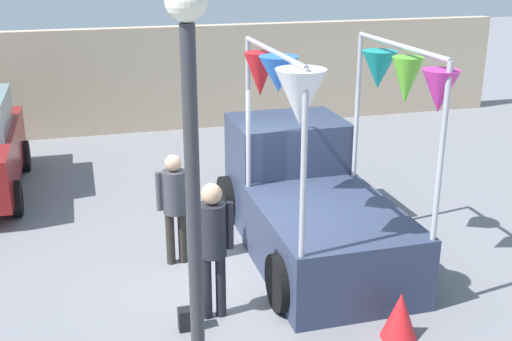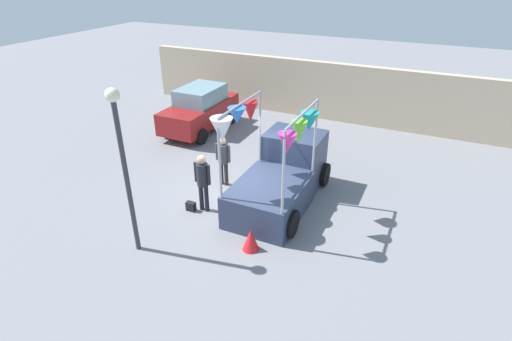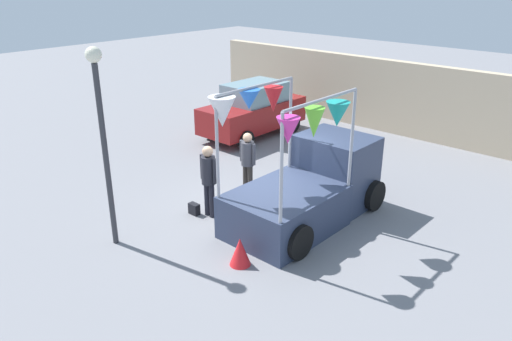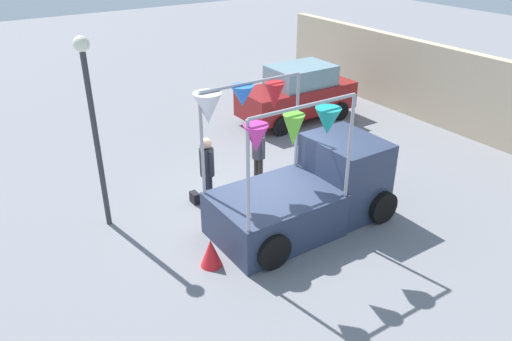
% 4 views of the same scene
% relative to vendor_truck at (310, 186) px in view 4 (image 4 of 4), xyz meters
% --- Properties ---
extents(ground_plane, '(60.00, 60.00, 0.00)m').
position_rel_vendor_truck_xyz_m(ground_plane, '(-0.96, -0.64, -0.90)').
color(ground_plane, slate).
extents(vendor_truck, '(2.50, 4.18, 3.27)m').
position_rel_vendor_truck_xyz_m(vendor_truck, '(0.00, 0.00, 0.00)').
color(vendor_truck, '#2D3851').
rests_on(vendor_truck, ground).
extents(parked_car, '(1.88, 4.00, 1.88)m').
position_rel_vendor_truck_xyz_m(parked_car, '(-5.31, 3.75, 0.04)').
color(parked_car, maroon).
rests_on(parked_car, ground).
extents(person_customer, '(0.53, 0.34, 1.80)m').
position_rel_vendor_truck_xyz_m(person_customer, '(-1.81, -1.63, 0.20)').
color(person_customer, black).
rests_on(person_customer, ground).
extents(person_vendor, '(0.53, 0.34, 1.69)m').
position_rel_vendor_truck_xyz_m(person_vendor, '(-2.04, -0.04, 0.12)').
color(person_vendor, '#2D2823').
rests_on(person_vendor, ground).
extents(handbag, '(0.28, 0.16, 0.28)m').
position_rel_vendor_truck_xyz_m(handbag, '(-2.16, -1.83, -0.76)').
color(handbag, black).
rests_on(handbag, ground).
extents(street_lamp, '(0.32, 0.32, 4.25)m').
position_rel_vendor_truck_xyz_m(street_lamp, '(-2.41, -3.90, 1.84)').
color(street_lamp, '#333338').
rests_on(street_lamp, ground).
extents(brick_boundary_wall, '(18.00, 0.36, 2.60)m').
position_rel_vendor_truck_xyz_m(brick_boundary_wall, '(-0.96, 7.45, 0.40)').
color(brick_boundary_wall, tan).
rests_on(brick_boundary_wall, ground).
extents(folded_kite_bundle_crimson, '(0.60, 0.60, 0.60)m').
position_rel_vendor_truck_xyz_m(folded_kite_bundle_crimson, '(0.23, -2.69, -0.60)').
color(folded_kite_bundle_crimson, red).
rests_on(folded_kite_bundle_crimson, ground).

